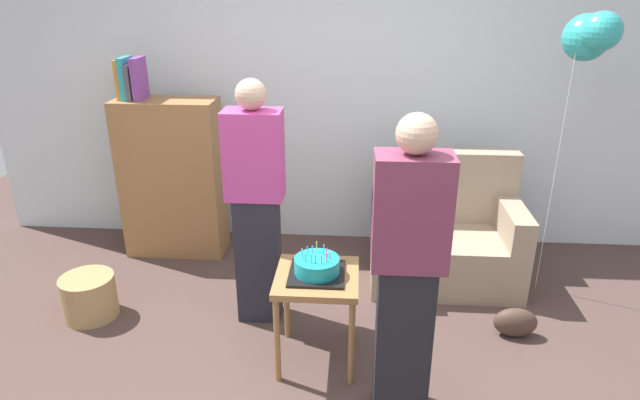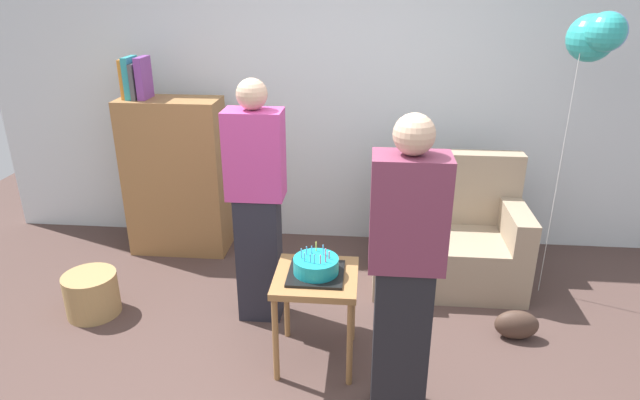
% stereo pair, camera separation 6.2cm
% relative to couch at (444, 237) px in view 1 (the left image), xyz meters
% --- Properties ---
extents(ground_plane, '(8.00, 8.00, 0.00)m').
position_rel_couch_xyz_m(ground_plane, '(-0.85, -1.33, -0.34)').
color(ground_plane, '#4C3833').
extents(wall_back, '(6.00, 0.10, 2.70)m').
position_rel_couch_xyz_m(wall_back, '(-0.85, 0.72, 1.01)').
color(wall_back, silver).
rests_on(wall_back, ground_plane).
extents(couch, '(1.10, 0.70, 0.96)m').
position_rel_couch_xyz_m(couch, '(0.00, 0.00, 0.00)').
color(couch, gray).
rests_on(couch, ground_plane).
extents(bookshelf, '(0.80, 0.36, 1.62)m').
position_rel_couch_xyz_m(bookshelf, '(-2.19, 0.31, 0.33)').
color(bookshelf, olive).
rests_on(bookshelf, ground_plane).
extents(side_table, '(0.48, 0.48, 0.59)m').
position_rel_couch_xyz_m(side_table, '(-0.89, -1.06, 0.16)').
color(side_table, olive).
rests_on(side_table, ground_plane).
extents(birthday_cake, '(0.32, 0.32, 0.17)m').
position_rel_couch_xyz_m(birthday_cake, '(-0.89, -1.06, 0.30)').
color(birthday_cake, black).
rests_on(birthday_cake, side_table).
extents(person_blowing_candles, '(0.36, 0.22, 1.63)m').
position_rel_couch_xyz_m(person_blowing_candles, '(-1.31, -0.62, 0.49)').
color(person_blowing_candles, '#23232D').
rests_on(person_blowing_candles, ground_plane).
extents(person_holding_cake, '(0.36, 0.22, 1.63)m').
position_rel_couch_xyz_m(person_holding_cake, '(-0.42, -1.44, 0.49)').
color(person_holding_cake, black).
rests_on(person_holding_cake, ground_plane).
extents(wicker_basket, '(0.36, 0.36, 0.30)m').
position_rel_couch_xyz_m(wicker_basket, '(-2.48, -0.72, -0.19)').
color(wicker_basket, '#A88451').
rests_on(wicker_basket, ground_plane).
extents(handbag, '(0.28, 0.14, 0.20)m').
position_rel_couch_xyz_m(handbag, '(0.38, -0.74, -0.24)').
color(handbag, '#473328').
rests_on(handbag, ground_plane).
extents(balloon_bunch, '(0.33, 0.40, 1.99)m').
position_rel_couch_xyz_m(balloon_bunch, '(0.80, -0.10, 1.50)').
color(balloon_bunch, silver).
rests_on(balloon_bunch, ground_plane).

